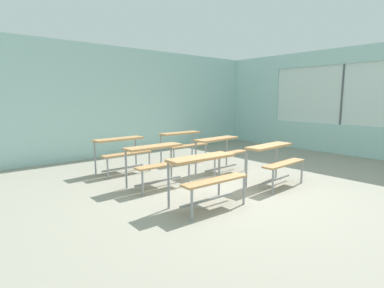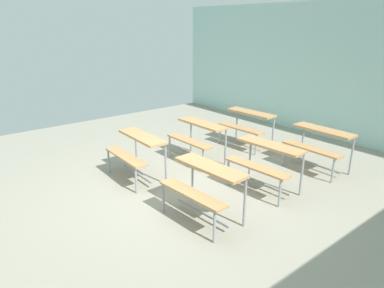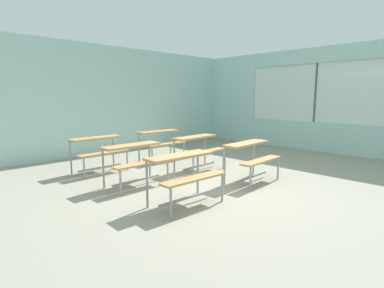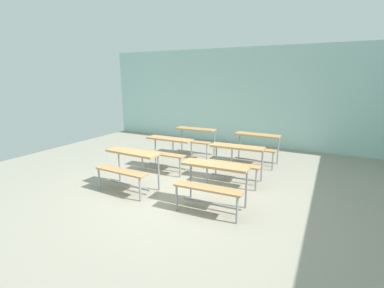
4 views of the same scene
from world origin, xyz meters
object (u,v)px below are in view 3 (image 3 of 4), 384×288
Objects in this scene: desk_bench_r1c0 at (135,155)px; desk_bench_r2c0 at (99,146)px; desk_bench_r2c1 at (161,138)px; desk_bench_r1c1 at (199,145)px; desk_bench_r0c1 at (251,152)px; desk_bench_r0c0 at (185,167)px.

desk_bench_r1c0 is 1.37m from desk_bench_r2c0.
desk_bench_r1c0 and desk_bench_r2c0 have the same top height.
desk_bench_r1c0 is 0.99× the size of desk_bench_r2c1.
desk_bench_r1c1 and desk_bench_r2c0 have the same top height.
desk_bench_r2c0 is (0.00, 1.37, 0.00)m from desk_bench_r1c0.
desk_bench_r0c1 is at bearing -38.27° from desk_bench_r1c0.
desk_bench_r0c1 and desk_bench_r2c1 have the same top height.
desk_bench_r1c0 is (-1.69, 1.32, 0.00)m from desk_bench_r0c1.
desk_bench_r2c0 is 1.70m from desk_bench_r2c1.
desk_bench_r1c1 is 1.38m from desk_bench_r2c1.
desk_bench_r0c1 is at bearing -88.72° from desk_bench_r2c1.
desk_bench_r0c1 is 1.00× the size of desk_bench_r2c0.
desk_bench_r2c1 is at bearing 59.84° from desk_bench_r0c0.
desk_bench_r1c1 is at bearing -42.22° from desk_bench_r2c0.
desk_bench_r1c0 is at bearing 177.47° from desk_bench_r1c1.
desk_bench_r0c0 is 1.01× the size of desk_bench_r2c1.
desk_bench_r0c1 is 1.00× the size of desk_bench_r1c1.
desk_bench_r0c0 and desk_bench_r1c1 have the same top height.
desk_bench_r2c1 is (0.06, 1.38, 0.00)m from desk_bench_r1c1.
desk_bench_r2c1 is at bearing 38.85° from desk_bench_r1c0.
desk_bench_r1c1 is 1.01× the size of desk_bench_r2c1.
desk_bench_r1c1 is (-0.06, 1.32, 0.00)m from desk_bench_r0c1.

